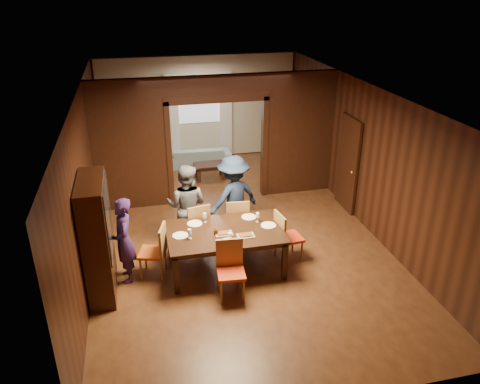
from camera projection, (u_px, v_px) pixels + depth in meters
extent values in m
plane|color=#4A2614|center=(233.00, 230.00, 9.70)|extent=(9.00, 9.00, 0.00)
cube|color=silver|center=(232.00, 91.00, 8.49)|extent=(5.50, 9.00, 0.02)
cube|color=black|center=(199.00, 108.00, 13.08)|extent=(5.50, 0.02, 2.90)
cube|color=black|center=(85.00, 178.00, 8.54)|extent=(0.02, 9.00, 2.90)
cube|color=black|center=(362.00, 154.00, 9.66)|extent=(0.02, 9.00, 2.90)
cube|color=black|center=(131.00, 157.00, 10.23)|extent=(1.65, 0.15, 2.40)
cube|color=black|center=(298.00, 144.00, 11.01)|extent=(1.65, 0.15, 2.40)
cube|color=black|center=(216.00, 86.00, 10.01)|extent=(5.50, 0.15, 0.50)
cube|color=beige|center=(199.00, 108.00, 13.05)|extent=(5.40, 0.04, 2.85)
imported|color=#321A4B|center=(124.00, 241.00, 7.84)|extent=(0.41, 0.59, 1.52)
imported|color=#56555C|center=(187.00, 206.00, 8.88)|extent=(0.99, 0.90, 1.66)
imported|color=#18233C|center=(233.00, 197.00, 9.15)|extent=(1.27, 1.01, 1.72)
imported|color=#92AEC0|center=(198.00, 156.00, 12.97)|extent=(1.84, 0.80, 0.53)
imported|color=black|center=(233.00, 226.00, 8.21)|extent=(0.31, 0.31, 0.08)
cube|color=black|center=(225.00, 250.00, 8.30)|extent=(2.02, 1.26, 0.76)
cube|color=black|center=(210.00, 171.00, 12.14)|extent=(0.80, 0.50, 0.40)
cube|color=black|center=(97.00, 238.00, 7.44)|extent=(0.40, 1.20, 2.00)
cube|color=black|center=(348.00, 164.00, 10.26)|extent=(0.06, 0.90, 2.10)
cube|color=silver|center=(199.00, 100.00, 12.92)|extent=(1.20, 0.03, 1.30)
cube|color=white|center=(173.00, 117.00, 12.92)|extent=(0.35, 0.06, 2.40)
cube|color=white|center=(226.00, 114.00, 13.23)|extent=(0.35, 0.06, 2.40)
cylinder|color=silver|center=(180.00, 236.00, 7.99)|extent=(0.27, 0.27, 0.01)
cylinder|color=white|center=(195.00, 224.00, 8.37)|extent=(0.27, 0.27, 0.01)
cylinder|color=silver|center=(249.00, 217.00, 8.61)|extent=(0.27, 0.27, 0.01)
cylinder|color=white|center=(268.00, 225.00, 8.32)|extent=(0.27, 0.27, 0.01)
cylinder|color=silver|center=(228.00, 242.00, 7.79)|extent=(0.27, 0.27, 0.01)
cube|color=slate|center=(224.00, 233.00, 8.03)|extent=(0.30, 0.20, 0.04)
cube|color=gray|center=(246.00, 235.00, 7.97)|extent=(0.30, 0.20, 0.04)
cylinder|color=silver|center=(230.00, 237.00, 7.82)|extent=(0.07, 0.07, 0.14)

